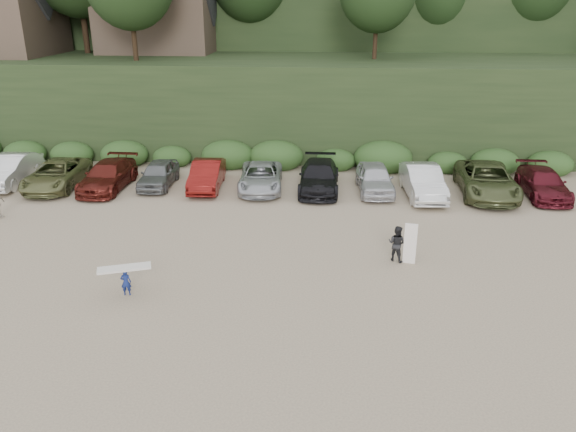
{
  "coord_description": "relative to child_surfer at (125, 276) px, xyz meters",
  "views": [
    {
      "loc": [
        0.89,
        -18.78,
        9.84
      ],
      "look_at": [
        -0.82,
        3.0,
        1.3
      ],
      "focal_mm": 35.0,
      "sensor_mm": 36.0,
      "label": 1
    }
  ],
  "objects": [
    {
      "name": "child_surfer",
      "position": [
        0.0,
        0.0,
        0.0
      ],
      "size": [
        1.88,
        1.08,
        1.09
      ],
      "color": "navy",
      "rests_on": "ground"
    },
    {
      "name": "ground",
      "position": [
        6.16,
        1.78,
        -0.74
      ],
      "size": [
        120.0,
        120.0,
        0.0
      ],
      "primitive_type": "plane",
      "color": "tan",
      "rests_on": "ground"
    },
    {
      "name": "parked_cars",
      "position": [
        2.65,
        11.88,
        0.02
      ],
      "size": [
        34.09,
        6.29,
        1.65
      ],
      "color": "#B7B8BC",
      "rests_on": "ground"
    },
    {
      "name": "adult_surfer",
      "position": [
        9.81,
        3.54,
        0.01
      ],
      "size": [
        1.2,
        0.88,
        1.74
      ],
      "color": "black",
      "rests_on": "ground"
    }
  ]
}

